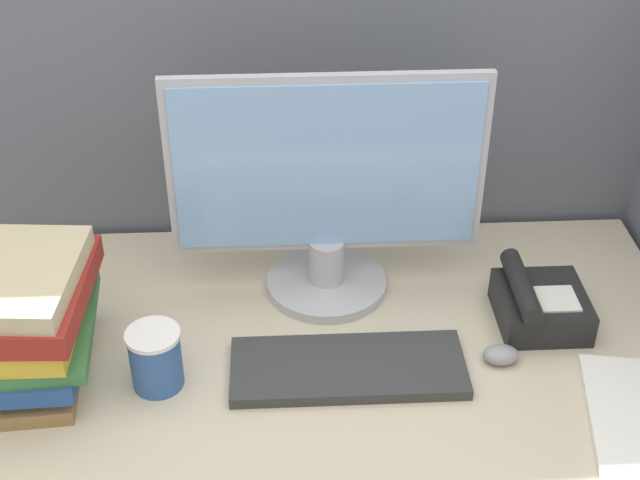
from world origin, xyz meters
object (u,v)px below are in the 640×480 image
(monitor, at_px, (327,195))
(desk_telephone, at_px, (539,304))
(book_stack, at_px, (18,321))
(mouse, at_px, (501,355))
(coffee_cup, at_px, (156,358))
(keyboard, at_px, (348,368))

(monitor, relative_size, desk_telephone, 3.11)
(book_stack, xyz_separation_m, desk_telephone, (0.89, 0.09, -0.07))
(monitor, relative_size, mouse, 9.08)
(book_stack, bearing_deg, monitor, 22.36)
(mouse, xyz_separation_m, desk_telephone, (0.09, 0.11, 0.02))
(coffee_cup, bearing_deg, desk_telephone, 10.94)
(monitor, height_order, mouse, monitor)
(mouse, relative_size, coffee_cup, 0.57)
(keyboard, height_order, book_stack, book_stack)
(coffee_cup, xyz_separation_m, desk_telephone, (0.67, 0.13, -0.02))
(mouse, distance_m, desk_telephone, 0.14)
(desk_telephone, bearing_deg, keyboard, -161.22)
(monitor, xyz_separation_m, coffee_cup, (-0.29, -0.25, -0.15))
(coffee_cup, bearing_deg, keyboard, 1.74)
(book_stack, relative_size, desk_telephone, 1.65)
(book_stack, bearing_deg, coffee_cup, -10.20)
(book_stack, height_order, desk_telephone, book_stack)
(monitor, bearing_deg, coffee_cup, -139.49)
(monitor, bearing_deg, keyboard, -84.65)
(mouse, relative_size, desk_telephone, 0.34)
(monitor, height_order, book_stack, monitor)
(monitor, bearing_deg, mouse, -38.62)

